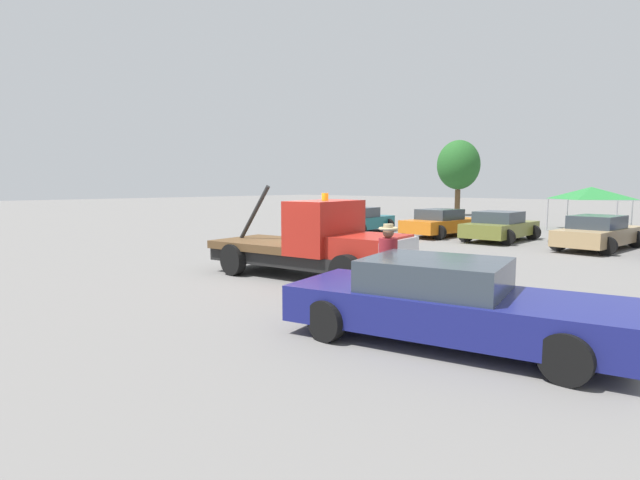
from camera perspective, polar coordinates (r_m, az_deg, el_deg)
The scene contains 11 objects.
ground_plane at distance 13.84m, azimuth -1.51°, elevation -4.17°, with size 160.00×160.00×0.00m, color slate.
tow_truck at distance 13.50m, azimuth -0.35°, elevation -0.52°, with size 5.87×2.93×2.51m.
foreground_car at distance 8.28m, azimuth 14.31°, elevation -6.92°, with size 5.45×3.07×1.34m.
person_near_truck at distance 10.05m, azimuth 7.77°, elevation -2.26°, with size 0.39×0.39×1.75m.
parked_car_teal at distance 26.32m, azimuth 4.64°, elevation 2.24°, with size 2.76×4.62×1.34m.
parked_car_orange at distance 25.16m, azimuth 13.70°, elevation 1.89°, with size 2.72×4.59×1.34m.
parked_car_olive at distance 23.80m, azimuth 19.86°, elevation 1.45°, with size 2.54×4.34×1.34m.
parked_car_tan at distance 22.29m, azimuth 29.19°, elevation 0.71°, with size 2.64×5.00×1.34m.
canopy_tent_green at distance 31.37m, azimuth 28.57°, elevation 4.73°, with size 3.44×3.44×2.40m.
tree_left at distance 42.26m, azimuth 15.55°, elevation 8.24°, with size 3.41×3.41×6.10m.
traffic_cone at distance 16.34m, azimuth 2.61°, elevation -1.64°, with size 0.40×0.40×0.55m.
Camera 1 is at (9.58, -9.66, 2.52)m, focal length 28.00 mm.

